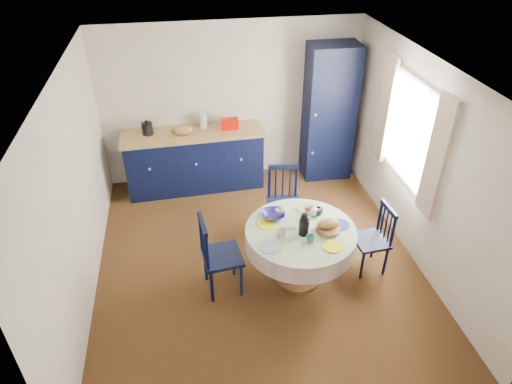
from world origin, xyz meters
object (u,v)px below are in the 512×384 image
Objects in this scene: chair_far at (284,202)px; mug_c at (318,212)px; dining_table at (301,238)px; pantry_cabinet at (329,113)px; mug_b at (310,239)px; chair_left at (218,255)px; kitchen_counter at (195,159)px; cobalt_bowl at (273,215)px; mug_a at (281,233)px; mug_d at (280,213)px; chair_right at (374,238)px.

mug_c is (0.24, -0.71, 0.31)m from chair_far.
dining_table reaches higher than chair_far.
pantry_cabinet reaches higher than mug_b.
chair_left is 8.44× the size of mug_c.
chair_far is (0.02, 0.95, -0.14)m from dining_table.
kitchen_counter is 7.93× the size of cobalt_bowl.
dining_table is 14.32× the size of mug_b.
dining_table is 1.25× the size of chair_left.
dining_table reaches higher than mug_a.
mug_a is at bearing -73.16° from kitchen_counter.
mug_d is (-0.45, 0.06, 0.00)m from mug_c.
dining_table is at bearing 14.06° from mug_a.
kitchen_counter is at bearing -3.12° from chair_left.
chair_right is 3.33× the size of cobalt_bowl.
mug_c is 0.44× the size of cobalt_bowl.
chair_left reaches higher than mug_d.
kitchen_counter is 2.16× the size of chair_far.
dining_table is at bearing -47.66° from cobalt_bowl.
kitchen_counter is 2.23m from pantry_cabinet.
dining_table reaches higher than cobalt_bowl.
kitchen_counter is 2.28m from mug_d.
dining_table is 0.27m from mug_b.
cobalt_bowl is at bearing 174.38° from mug_c.
mug_b is at bearing -68.64° from kitchen_counter.
mug_c is (0.51, 0.31, 0.00)m from mug_a.
kitchen_counter is 2.38× the size of chair_right.
chair_left is (0.12, -2.35, 0.03)m from kitchen_counter.
pantry_cabinet is 2.47m from mug_d.
mug_c is at bearing 43.34° from dining_table.
mug_d is at bearing -105.99° from chair_right.
mug_d is at bearing -119.49° from pantry_cabinet.
pantry_cabinet is at bearing -46.41° from chair_left.
chair_right is (2.03, -2.31, -0.03)m from kitchen_counter.
mug_a is 0.36m from cobalt_bowl.
chair_left is at bearing -158.81° from cobalt_bowl.
mug_c is at bearing -59.83° from kitchen_counter.
mug_a is (-0.25, -0.06, 0.17)m from dining_table.
mug_a is (-0.27, -1.02, 0.31)m from chair_far.
chair_far is (0.98, 0.93, -0.01)m from chair_left.
mug_b is at bearing -80.74° from dining_table.
chair_left is 3.75× the size of cobalt_bowl.
chair_right is at bearing -10.87° from cobalt_bowl.
mug_a is at bearing -88.03° from chair_right.
chair_left is 0.78m from mug_a.
cobalt_bowl is at bearing -104.92° from chair_right.
mug_c is at bearing -66.52° from chair_far.
kitchen_counter is 1.80m from chair_far.
chair_right is (1.90, 0.04, -0.06)m from chair_left.
mug_d is (-1.26, -2.11, -0.26)m from pantry_cabinet.
mug_b is (-0.90, -0.28, 0.35)m from chair_right.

